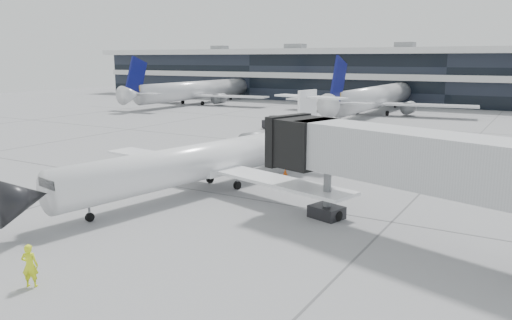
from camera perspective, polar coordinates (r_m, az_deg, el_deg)
The scene contains 9 objects.
ground at distance 33.30m, azimuth -1.61°, elevation -4.32°, with size 220.00×220.00×0.00m, color gray.
terminal at distance 110.51m, azimuth 21.87°, elevation 8.59°, with size 170.00×22.00×10.00m, color black.
bg_jet_left at distance 103.33m, azimuth -6.59°, elevation 6.41°, with size 32.00×40.00×9.60m, color silver, non-canonical shape.
bg_jet_center at distance 86.33m, azimuth 13.52°, elevation 5.17°, with size 32.00×40.00×9.60m, color silver, non-canonical shape.
regional_jet at distance 35.10m, azimuth -5.00°, elevation 0.18°, with size 22.35×27.86×6.46m.
jet_bridge at distance 24.93m, azimuth 20.13°, elevation -0.37°, with size 17.91×8.17×5.84m.
ramp_worker at distance 22.46m, azimuth -24.44°, elevation -10.92°, with size 0.66×0.43×1.81m, color #E8FF1A.
traffic_cone at distance 39.58m, azimuth 3.35°, elevation -1.39°, with size 0.46×0.46×0.54m.
far_tug at distance 66.37m, azimuth 1.91°, elevation 4.28°, with size 1.95×2.76×1.60m.
Camera 1 is at (17.06, -27.11, 9.09)m, focal length 35.00 mm.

